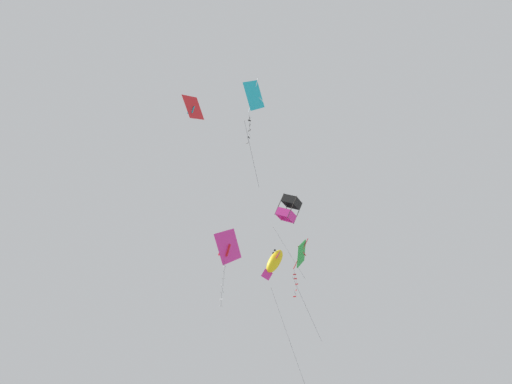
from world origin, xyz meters
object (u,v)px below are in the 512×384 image
Objects in this scene: kite_box_far_centre at (289,209)px; kite_diamond_highest at (254,96)px; kite_diamond_near_right at (301,254)px; kite_delta_low_drifter at (227,247)px; kite_delta_near_left at (193,108)px; kite_fish_upper_right at (274,261)px.

kite_diamond_highest is at bearing -164.62° from kite_box_far_centre.
kite_delta_low_drifter is (1.94, -5.22, -1.20)m from kite_diamond_near_right.
kite_delta_low_drifter is 8.86m from kite_diamond_highest.
kite_box_far_centre reaches higher than kite_diamond_highest.
kite_box_far_centre is 0.99× the size of kite_diamond_highest.
kite_delta_low_drifter is at bearing -172.18° from kite_box_far_centre.
kite_diamond_near_right is at bearing -83.74° from kite_delta_near_left.
kite_diamond_highest reaches higher than kite_fish_upper_right.
kite_delta_low_drifter is (6.24, -5.43, -2.37)m from kite_fish_upper_right.
kite_diamond_highest is at bearing -121.39° from kite_delta_low_drifter.
kite_diamond_highest is at bearing 162.02° from kite_fish_upper_right.
kite_delta_near_left reaches higher than kite_box_far_centre.
kite_diamond_highest is at bearing 149.45° from kite_diamond_near_right.
kite_fish_upper_right is at bearing -173.11° from kite_box_far_centre.
kite_box_far_centre is 15.50m from kite_delta_low_drifter.
kite_box_far_centre is 14.12m from kite_diamond_highest.
kite_fish_upper_right is (-4.30, 0.20, 1.17)m from kite_diamond_near_right.
kite_box_far_centre is at bearing -4.80° from kite_diamond_near_right.
kite_diamond_near_right is 0.82× the size of kite_diamond_highest.
kite_delta_low_drifter is 1.77× the size of kite_delta_near_left.
kite_delta_low_drifter is at bearing 58.39° from kite_diamond_highest.
kite_delta_near_left is at bearing 54.53° from kite_diamond_highest.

